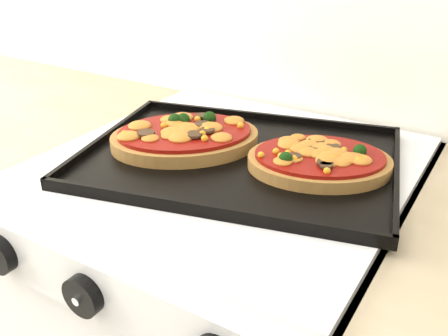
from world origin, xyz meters
The scene contains 5 objects.
control_panel centered at (0.01, 1.39, 0.85)m, with size 0.60×0.02×0.09m, color silver.
knob_center centered at (0.00, 1.37, 0.85)m, with size 0.06×0.06×0.02m, color black.
baking_tray centered at (0.03, 1.71, 0.92)m, with size 0.51×0.38×0.02m, color black.
pizza_left centered at (-0.07, 1.70, 0.94)m, with size 0.26×0.19×0.04m, color #9F6836, non-canonical shape.
pizza_right centered at (0.16, 1.73, 0.94)m, with size 0.23×0.17×0.03m, color #9F6836, non-canonical shape.
Camera 1 is at (0.41, 1.05, 1.28)m, focal length 40.00 mm.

